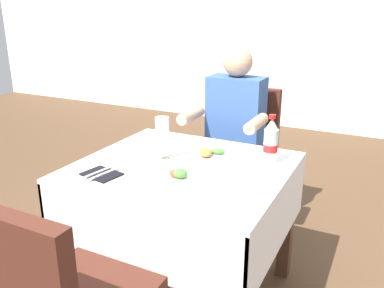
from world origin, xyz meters
TOP-DOWN VIEW (x-y plane):
  - ground_plane at (0.00, 0.00)m, footprint 11.00×11.00m
  - back_wall at (0.00, 3.49)m, footprint 11.00×0.12m
  - main_dining_table at (-0.06, -0.06)m, footprint 1.01×0.92m
  - chair_far_diner_seat at (-0.06, 0.79)m, footprint 0.44×0.50m
  - seated_diner_far at (-0.09, 0.68)m, footprint 0.50×0.46m
  - plate_near_camera at (0.02, -0.26)m, footprint 0.25×0.25m
  - plate_far_diner at (0.02, 0.11)m, footprint 0.23×0.23m
  - beer_glass_left at (-0.19, -0.04)m, footprint 0.07×0.07m
  - cola_bottle_primary at (0.31, 0.17)m, footprint 0.07×0.07m
  - napkin_cutlery_set at (-0.34, -0.34)m, footprint 0.19×0.20m

SIDE VIEW (x-z plane):
  - ground_plane at x=0.00m, z-range 0.00..0.00m
  - chair_far_diner_seat at x=-0.06m, z-range 0.07..1.04m
  - main_dining_table at x=-0.06m, z-range 0.20..0.95m
  - seated_diner_far at x=-0.09m, z-range 0.08..1.34m
  - napkin_cutlery_set at x=-0.34m, z-range 0.75..0.76m
  - plate_near_camera at x=0.02m, z-range 0.74..0.79m
  - plate_far_diner at x=0.02m, z-range 0.74..0.79m
  - cola_bottle_primary at x=0.31m, z-range 0.73..0.98m
  - beer_glass_left at x=-0.19m, z-range 0.75..0.98m
  - back_wall at x=0.00m, z-range 0.00..2.84m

